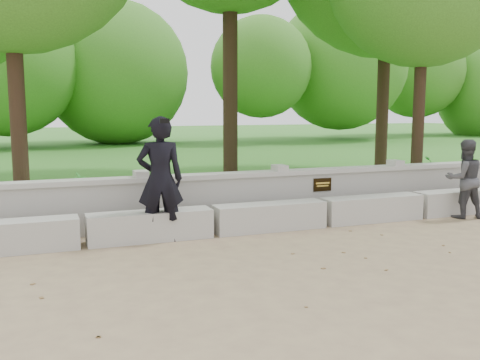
% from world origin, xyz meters
% --- Properties ---
extents(ground, '(80.00, 80.00, 0.00)m').
position_xyz_m(ground, '(0.00, 0.00, 0.00)').
color(ground, '#98845D').
rests_on(ground, ground).
extents(lawn, '(40.00, 22.00, 0.25)m').
position_xyz_m(lawn, '(0.00, 14.00, 0.12)').
color(lawn, '#3B7129').
rests_on(lawn, ground).
extents(concrete_bench, '(11.90, 0.45, 0.45)m').
position_xyz_m(concrete_bench, '(0.00, 1.90, 0.22)').
color(concrete_bench, '#A8A59E').
rests_on(concrete_bench, ground).
extents(parapet_wall, '(12.50, 0.35, 0.90)m').
position_xyz_m(parapet_wall, '(0.00, 2.60, 0.46)').
color(parapet_wall, '#9E9C95').
rests_on(parapet_wall, ground).
extents(man_main, '(0.75, 0.67, 1.90)m').
position_xyz_m(man_main, '(-2.85, 1.80, 0.95)').
color(man_main, black).
rests_on(man_main, ground).
extents(visitor_left, '(0.82, 0.71, 1.45)m').
position_xyz_m(visitor_left, '(2.74, 1.55, 0.73)').
color(visitor_left, '#3D3D42').
rests_on(visitor_left, ground).
extents(shrub_a, '(0.42, 0.43, 0.68)m').
position_xyz_m(shrub_a, '(-3.88, 3.30, 0.59)').
color(shrub_a, '#2F872E').
rests_on(shrub_a, lawn).
extents(shrub_b, '(0.28, 0.32, 0.53)m').
position_xyz_m(shrub_b, '(-0.75, 3.30, 0.51)').
color(shrub_b, '#2F872E').
rests_on(shrub_b, lawn).
extents(shrub_c, '(0.74, 0.74, 0.62)m').
position_xyz_m(shrub_c, '(4.19, 3.99, 0.56)').
color(shrub_c, '#2F872E').
rests_on(shrub_c, lawn).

